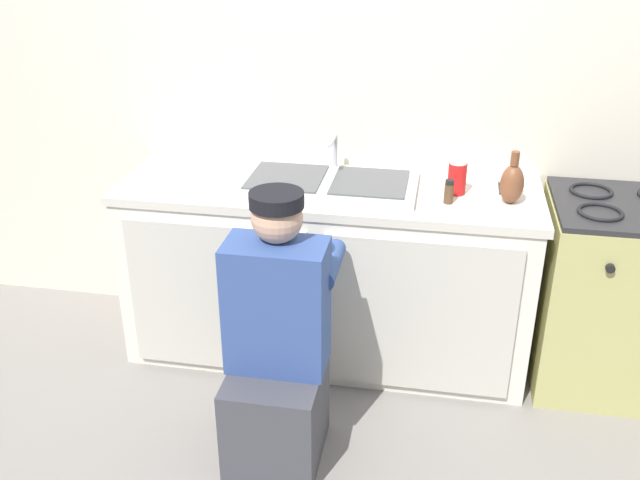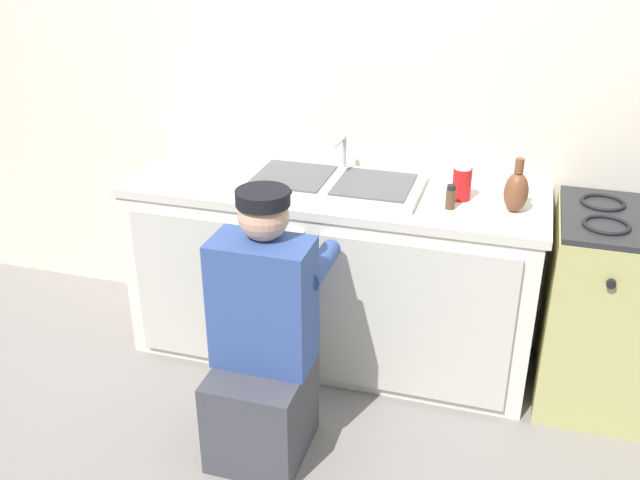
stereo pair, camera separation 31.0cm
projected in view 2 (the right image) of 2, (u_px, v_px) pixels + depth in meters
ground_plane at (314, 383)px, 3.33m from camera, size 12.00×12.00×0.00m
back_wall at (353, 86)px, 3.35m from camera, size 6.00×0.10×2.50m
counter_cabinet at (331, 276)px, 3.40m from camera, size 1.87×0.62×0.83m
countertop at (333, 191)px, 3.22m from camera, size 1.91×0.62×0.04m
sink_double_basin at (333, 183)px, 3.21m from camera, size 0.80×0.44×0.19m
stove_range at (622, 311)px, 3.06m from camera, size 0.63×0.62×0.89m
plumber_person at (263, 350)px, 2.77m from camera, size 0.42×0.61×1.10m
cell_phone at (515, 196)px, 3.10m from camera, size 0.07×0.14×0.01m
soda_cup_red at (462, 183)px, 3.05m from camera, size 0.08×0.08×0.15m
spice_bottle_pepper at (451, 197)px, 2.97m from camera, size 0.04×0.04×0.10m
vase_decorative at (516, 191)px, 2.92m from camera, size 0.10×0.10×0.23m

